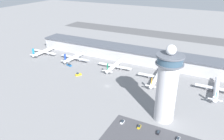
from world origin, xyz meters
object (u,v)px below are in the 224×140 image
control_tower (167,86)px  car_green_van (139,127)px  airplane_gate_bravo (74,57)px  airplane_gate_delta (157,77)px  airplane_gate_echo (216,88)px  car_red_hatchback (122,122)px  car_maroon_suv (158,132)px  service_truck_catering (78,74)px  service_truck_baggage (166,90)px  airplane_gate_alpha (44,52)px  car_blue_compact (178,139)px  airplane_gate_charlie (114,66)px  service_truck_fuel (69,65)px

control_tower → car_green_van: size_ratio=12.87×
airplane_gate_bravo → airplane_gate_delta: (102.30, -5.44, -0.40)m
airplane_gate_echo → car_red_hatchback: airplane_gate_echo is taller
airplane_gate_bravo → car_maroon_suv: (125.04, -79.36, -4.09)m
service_truck_catering → service_truck_baggage: service_truck_catering is taller
service_truck_baggage → car_red_hatchback: (-16.65, -58.90, -0.43)m
airplane_gate_echo → airplane_gate_alpha: bearing=178.6°
airplane_gate_bravo → airplane_gate_delta: airplane_gate_bravo is taller
airplane_gate_alpha → car_red_hatchback: 167.46m
car_red_hatchback → airplane_gate_echo: bearing=53.2°
airplane_gate_echo → car_blue_compact: 76.99m
service_truck_catering → service_truck_baggage: size_ratio=1.03×
airplane_gate_alpha → airplane_gate_bravo: 47.68m
control_tower → airplane_gate_charlie: (-70.79, 62.86, -22.97)m
airplane_gate_bravo → airplane_gate_charlie: (53.00, 0.48, -0.71)m
service_truck_catering → car_green_van: (84.75, -48.85, -0.48)m
airplane_gate_charlie → car_green_van: size_ratio=8.93×
service_truck_baggage → car_blue_compact: bearing=-69.2°
control_tower → car_green_van: control_tower is taller
service_truck_fuel → car_red_hatchback: 115.99m
airplane_gate_alpha → airplane_gate_delta: airplane_gate_alpha is taller
airplane_gate_alpha → car_green_van: airplane_gate_alpha is taller
service_truck_baggage → car_green_van: size_ratio=1.44×
airplane_gate_bravo → car_green_van: airplane_gate_bravo is taller
airplane_gate_charlie → service_truck_catering: (-26.10, -31.29, -2.86)m
airplane_gate_charlie → car_red_hatchback: bearing=-60.2°
car_green_van → service_truck_catering: bearing=150.0°
control_tower → service_truck_baggage: 49.22m
airplane_gate_delta → car_red_hatchback: size_ratio=10.28×
control_tower → airplane_gate_echo: size_ratio=1.27×
airplane_gate_charlie → service_truck_baggage: bearing=-19.1°
control_tower → car_maroon_suv: 31.37m
airplane_gate_alpha → service_truck_baggage: (163.53, -21.45, -3.13)m
service_truck_fuel → airplane_gate_echo: bearing=3.7°
service_truck_fuel → car_green_van: (108.29, -64.79, -0.39)m
airplane_gate_delta → service_truck_catering: size_ratio=7.04×
service_truck_fuel → car_maroon_suv: 137.72m
airplane_gate_delta → car_green_van: (9.35, -74.21, -3.65)m
service_truck_fuel → control_tower: bearing=-21.5°
airplane_gate_alpha → car_maroon_suv: size_ratio=8.28×
service_truck_fuel → service_truck_baggage: size_ratio=1.17×
airplane_gate_alpha → airplane_gate_echo: 203.23m
airplane_gate_alpha → airplane_gate_bravo: airplane_gate_bravo is taller
airplane_gate_alpha → airplane_gate_charlie: size_ratio=0.94×
airplane_gate_bravo → service_truck_catering: bearing=-48.9°
airplane_gate_bravo → car_red_hatchback: size_ratio=9.04×
airplane_gate_delta → car_green_van: 74.88m
control_tower → airplane_gate_delta: bearing=110.7°
service_truck_fuel → car_blue_compact: service_truck_fuel is taller
car_red_hatchback → car_blue_compact: same height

